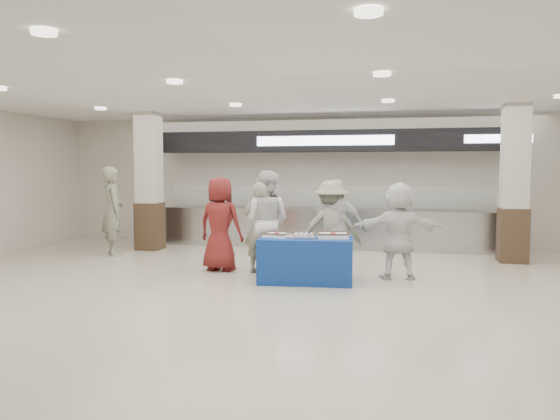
% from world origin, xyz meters
% --- Properties ---
extents(ground, '(14.00, 14.00, 0.00)m').
position_xyz_m(ground, '(0.00, 0.00, 0.00)').
color(ground, beige).
rests_on(ground, ground).
extents(serving_line, '(8.70, 0.85, 2.80)m').
position_xyz_m(serving_line, '(0.00, 5.40, 1.16)').
color(serving_line, '#ACAFB3').
rests_on(serving_line, ground).
extents(column_left, '(0.55, 0.55, 3.20)m').
position_xyz_m(column_left, '(-4.00, 4.20, 1.53)').
color(column_left, '#342417').
rests_on(column_left, ground).
extents(column_right, '(0.55, 0.55, 3.20)m').
position_xyz_m(column_right, '(4.00, 4.20, 1.53)').
color(column_right, '#342417').
rests_on(column_right, ground).
extents(display_table, '(1.61, 0.91, 0.75)m').
position_xyz_m(display_table, '(0.24, 1.31, 0.38)').
color(display_table, navy).
rests_on(display_table, ground).
extents(sheet_cake_left, '(0.47, 0.40, 0.09)m').
position_xyz_m(sheet_cake_left, '(-0.26, 1.31, 0.79)').
color(sheet_cake_left, white).
rests_on(sheet_cake_left, display_table).
extents(sheet_cake_right, '(0.56, 0.47, 0.10)m').
position_xyz_m(sheet_cake_right, '(0.68, 1.38, 0.80)').
color(sheet_cake_right, white).
rests_on(sheet_cake_right, display_table).
extents(cupcake_tray, '(0.45, 0.35, 0.07)m').
position_xyz_m(cupcake_tray, '(0.19, 1.32, 0.78)').
color(cupcake_tray, '#A4A3A8').
rests_on(cupcake_tray, display_table).
extents(civilian_maroon, '(0.93, 0.68, 1.75)m').
position_xyz_m(civilian_maroon, '(-1.50, 2.01, 0.87)').
color(civilian_maroon, maroon).
rests_on(civilian_maroon, ground).
extents(soldier_a, '(0.62, 0.42, 1.67)m').
position_xyz_m(soldier_a, '(-0.73, 1.95, 0.83)').
color(soldier_a, gray).
rests_on(soldier_a, ground).
extents(chef_tall, '(1.00, 0.83, 1.86)m').
position_xyz_m(chef_tall, '(-0.64, 2.08, 0.93)').
color(chef_tall, silver).
rests_on(chef_tall, ground).
extents(chef_short, '(1.03, 0.48, 1.71)m').
position_xyz_m(chef_short, '(0.67, 2.05, 0.86)').
color(chef_short, silver).
rests_on(chef_short, ground).
extents(soldier_b, '(1.19, 0.83, 1.69)m').
position_xyz_m(soldier_b, '(0.56, 2.06, 0.85)').
color(soldier_b, gray).
rests_on(soldier_b, ground).
extents(civilian_white, '(1.61, 0.75, 1.67)m').
position_xyz_m(civilian_white, '(1.74, 1.95, 0.84)').
color(civilian_white, white).
rests_on(civilian_white, ground).
extents(soldier_bg, '(0.81, 0.85, 1.95)m').
position_xyz_m(soldier_bg, '(-4.42, 3.26, 0.97)').
color(soldier_bg, gray).
rests_on(soldier_bg, ground).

